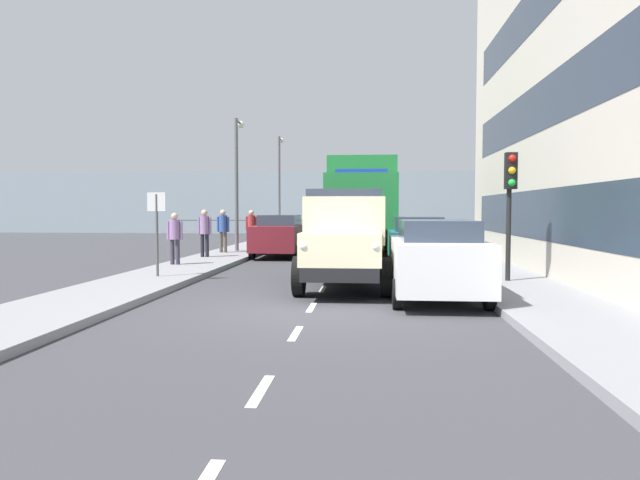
{
  "coord_description": "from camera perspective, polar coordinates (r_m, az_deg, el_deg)",
  "views": [
    {
      "loc": [
        -1.17,
        11.01,
        1.94
      ],
      "look_at": [
        0.55,
        -8.52,
        0.91
      ],
      "focal_mm": 32.59,
      "sensor_mm": 36.0,
      "label": 1
    }
  ],
  "objects": [
    {
      "name": "truck_vintage_cream",
      "position": [
        14.17,
        2.44,
        -0.08
      ],
      "size": [
        2.17,
        5.64,
        2.43
      ],
      "color": "black",
      "rests_on": "ground_plane"
    },
    {
      "name": "lamp_post_far",
      "position": [
        36.13,
        -4.0,
        6.12
      ],
      "size": [
        0.32,
        1.14,
        6.28
      ],
      "color": "#59595B",
      "rests_on": "sidewalk_right"
    },
    {
      "name": "sidewalk_left",
      "position": [
        23.13,
        13.73,
        -1.7
      ],
      "size": [
        2.31,
        42.06,
        0.15
      ],
      "primitive_type": "cube",
      "color": "gray",
      "rests_on": "ground_plane"
    },
    {
      "name": "pedestrian_couple_b",
      "position": [
        19.48,
        -14.07,
        0.56
      ],
      "size": [
        0.53,
        0.34,
        1.69
      ],
      "color": "#383342",
      "rests_on": "sidewalk_right"
    },
    {
      "name": "street_sign",
      "position": [
        16.14,
        -15.73,
        1.98
      ],
      "size": [
        0.5,
        0.07,
        2.25
      ],
      "color": "#4C4C4C",
      "rests_on": "sidewalk_right"
    },
    {
      "name": "car_teal_kerbside_1",
      "position": [
        18.09,
        9.45,
        -0.35
      ],
      "size": [
        1.79,
        3.83,
        1.72
      ],
      "color": "#1E6670",
      "rests_on": "ground_plane"
    },
    {
      "name": "road_centreline_markings",
      "position": [
        22.27,
        2.01,
        -1.98
      ],
      "size": [
        0.12,
        37.59,
        0.01
      ],
      "color": "silver",
      "rests_on": "ground_plane"
    },
    {
      "name": "pedestrian_couple_a",
      "position": [
        26.17,
        -6.76,
        1.35
      ],
      "size": [
        0.53,
        0.34,
        1.77
      ],
      "color": "black",
      "rests_on": "sidewalk_right"
    },
    {
      "name": "sea_horizon",
      "position": [
        46.84,
        3.62,
        3.69
      ],
      "size": [
        80.0,
        0.8,
        5.0
      ],
      "primitive_type": "cube",
      "color": "#84939E",
      "rests_on": "ground_plane"
    },
    {
      "name": "ground_plane",
      "position": [
        22.9,
        2.1,
        -1.85
      ],
      "size": [
        80.0,
        80.0,
        0.0
      ],
      "primitive_type": "plane",
      "color": "#38383D"
    },
    {
      "name": "car_white_kerbside_near",
      "position": [
        12.72,
        11.32,
        -1.77
      ],
      "size": [
        1.94,
        4.25,
        1.72
      ],
      "color": "white",
      "rests_on": "ground_plane"
    },
    {
      "name": "lorry_cargo_green",
      "position": [
        22.49,
        4.2,
        3.34
      ],
      "size": [
        2.58,
        8.2,
        3.87
      ],
      "color": "#1E7033",
      "rests_on": "ground_plane"
    },
    {
      "name": "traffic_light_near",
      "position": [
        15.23,
        18.17,
        4.86
      ],
      "size": [
        0.28,
        0.41,
        3.2
      ],
      "color": "black",
      "rests_on": "sidewalk_left"
    },
    {
      "name": "sidewalk_right",
      "position": [
        23.6,
        -9.3,
        -1.56
      ],
      "size": [
        2.31,
        42.06,
        0.15
      ],
      "primitive_type": "cube",
      "color": "gray",
      "rests_on": "ground_plane"
    },
    {
      "name": "pedestrian_strolling",
      "position": [
        24.54,
        -9.5,
        1.25
      ],
      "size": [
        0.53,
        0.34,
        1.79
      ],
      "color": "#4C473D",
      "rests_on": "sidewalk_right"
    },
    {
      "name": "pedestrian_with_bag",
      "position": [
        22.32,
        -11.27,
        1.07
      ],
      "size": [
        0.53,
        0.34,
        1.79
      ],
      "color": "black",
      "rests_on": "sidewalk_right"
    },
    {
      "name": "lamp_post_promenade",
      "position": [
        25.61,
        -8.13,
        6.72
      ],
      "size": [
        0.32,
        1.14,
        5.72
      ],
      "color": "#59595B",
      "rests_on": "sidewalk_right"
    },
    {
      "name": "car_maroon_oppositeside_0",
      "position": [
        23.72,
        -4.02,
        0.48
      ],
      "size": [
        1.89,
        4.15,
        1.72
      ],
      "color": "maroon",
      "rests_on": "ground_plane"
    },
    {
      "name": "seawall_railing",
      "position": [
        43.25,
        3.49,
        1.65
      ],
      "size": [
        28.08,
        0.08,
        1.2
      ],
      "color": "#4C5156",
      "rests_on": "ground_plane"
    }
  ]
}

